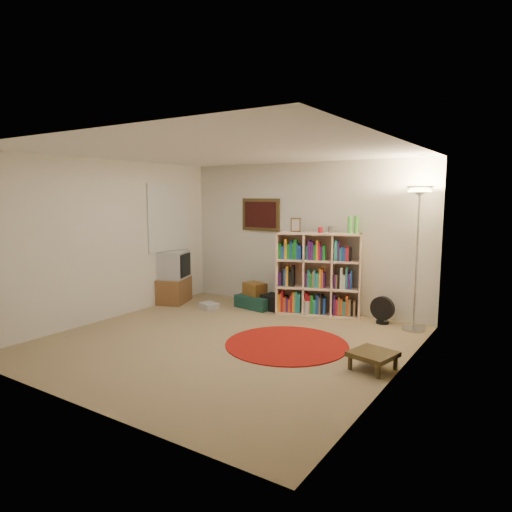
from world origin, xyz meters
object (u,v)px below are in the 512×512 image
Objects in this scene: bookshelf at (317,275)px; floor_lamp at (419,211)px; floor_fan at (382,310)px; side_table at (373,355)px; suitcase at (256,302)px; tv_stand at (174,278)px.

floor_lamp is at bearing -19.76° from bookshelf.
floor_fan is at bearing 170.67° from floor_lamp.
floor_lamp is 3.84× the size of side_table.
floor_lamp reaches higher than bookshelf.
floor_lamp is 1.59m from floor_fan.
bookshelf is at bearing 17.46° from suitcase.
suitcase is at bearing -1.90° from tv_stand.
floor_lamp is 2.38m from side_table.
floor_lamp is at bearing 90.02° from side_table.
suitcase is 3.14m from side_table.
tv_stand is at bearing 163.79° from side_table.
suitcase is (1.47, 0.48, -0.35)m from tv_stand.
floor_lamp reaches higher than tv_stand.
suitcase is 1.33× the size of side_table.
suitcase is at bearing 147.68° from side_table.
floor_fan is at bearing -9.29° from tv_stand.
side_table is at bearing -69.51° from floor_fan.
tv_stand is at bearing 175.62° from bookshelf.
floor_fan reaches higher than suitcase.
side_table is at bearing -89.98° from floor_lamp.
tv_stand is (-3.63, -0.69, 0.24)m from floor_fan.
floor_fan is 0.79× the size of side_table.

